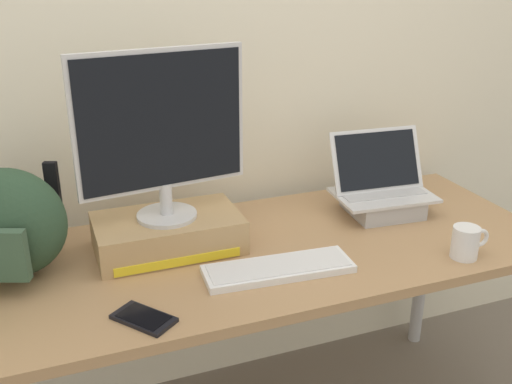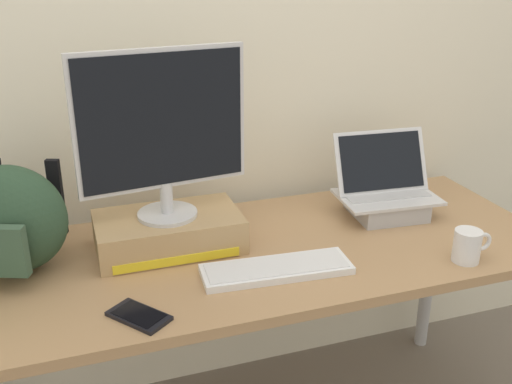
% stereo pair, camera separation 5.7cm
% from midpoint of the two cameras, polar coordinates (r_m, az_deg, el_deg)
% --- Properties ---
extents(back_wall, '(7.00, 0.10, 2.60)m').
position_cam_midpoint_polar(back_wall, '(1.99, -5.61, 15.19)').
color(back_wall, silver).
rests_on(back_wall, ground).
extents(desk, '(1.78, 0.69, 0.72)m').
position_cam_midpoint_polar(desk, '(1.79, -0.92, -7.53)').
color(desk, '#A87F56').
rests_on(desk, ground).
extents(toner_box_yellow, '(0.42, 0.25, 0.10)m').
position_cam_midpoint_polar(toner_box_yellow, '(1.75, -9.35, -3.91)').
color(toner_box_yellow, tan).
rests_on(toner_box_yellow, desk).
extents(desktop_monitor, '(0.48, 0.17, 0.48)m').
position_cam_midpoint_polar(desktop_monitor, '(1.64, -9.99, 5.78)').
color(desktop_monitor, silver).
rests_on(desktop_monitor, toner_box_yellow).
extents(open_laptop, '(0.33, 0.24, 0.26)m').
position_cam_midpoint_polar(open_laptop, '(2.01, 11.17, -0.40)').
color(open_laptop, '#ADADB2').
rests_on(open_laptop, desk).
extents(external_keyboard, '(0.42, 0.16, 0.02)m').
position_cam_midpoint_polar(external_keyboard, '(1.63, 1.14, -7.35)').
color(external_keyboard, white).
rests_on(external_keyboard, desk).
extents(messenger_backpack, '(0.36, 0.32, 0.30)m').
position_cam_midpoint_polar(messenger_backpack, '(1.70, -23.54, -2.81)').
color(messenger_backpack, '#28422D').
rests_on(messenger_backpack, desk).
extents(coffee_mug, '(0.12, 0.08, 0.09)m').
position_cam_midpoint_polar(coffee_mug, '(1.78, 18.63, -4.58)').
color(coffee_mug, silver).
rests_on(coffee_mug, desk).
extents(cell_phone, '(0.15, 0.17, 0.01)m').
position_cam_midpoint_polar(cell_phone, '(1.46, -11.83, -11.76)').
color(cell_phone, black).
rests_on(cell_phone, desk).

